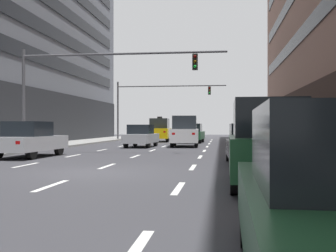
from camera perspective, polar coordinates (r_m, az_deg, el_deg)
ground_plane at (r=13.40m, az=-10.85°, el=-6.35°), size 120.00×120.00×0.00m
lane_stripe_l1_s4 at (r=16.45m, az=-19.21°, el=-5.17°), size 0.16×2.00×0.01m
lane_stripe_l1_s5 at (r=21.02m, az=-13.07°, el=-4.05°), size 0.16×2.00×0.01m
lane_stripe_l1_s6 at (r=25.76m, az=-9.17°, el=-3.32°), size 0.16×2.00×0.01m
lane_stripe_l1_s7 at (r=30.57m, az=-6.49°, el=-2.80°), size 0.16×2.00×0.01m
lane_stripe_l1_s8 at (r=35.44m, az=-4.54°, el=-2.42°), size 0.16×2.00×0.01m
lane_stripe_l1_s9 at (r=40.34m, az=-3.06°, el=-2.13°), size 0.16×2.00×0.01m
lane_stripe_l1_s10 at (r=45.27m, az=-1.91°, el=-1.91°), size 0.16×2.00×0.01m
lane_stripe_l2_s3 at (r=10.61m, az=-15.99°, el=-8.00°), size 0.16×2.00×0.01m
lane_stripe_l2_s4 at (r=15.30m, az=-8.49°, el=-5.55°), size 0.16×2.00×0.01m
lane_stripe_l2_s5 at (r=20.14m, az=-4.57°, el=-4.23°), size 0.16×2.00×0.01m
lane_stripe_l2_s6 at (r=25.04m, az=-2.19°, el=-3.41°), size 0.16×2.00×0.01m
lane_stripe_l2_s7 at (r=29.97m, az=-0.59°, el=-2.86°), size 0.16×2.00×0.01m
lane_stripe_l2_s8 at (r=34.92m, az=0.56°, el=-2.46°), size 0.16×2.00×0.01m
lane_stripe_l2_s9 at (r=39.89m, az=1.42°, el=-2.16°), size 0.16×2.00×0.01m
lane_stripe_l2_s10 at (r=44.86m, az=2.09°, el=-1.92°), size 0.16×2.00×0.01m
lane_stripe_l3_s3 at (r=9.81m, az=1.47°, el=-8.66°), size 0.16×2.00×0.01m
lane_stripe_l3_s4 at (r=14.75m, az=3.50°, el=-5.76°), size 0.16×2.00×0.01m
lane_stripe_l3_s5 at (r=19.72m, az=4.50°, el=-4.32°), size 0.16×2.00×0.01m
lane_stripe_l3_s6 at (r=24.71m, az=5.09°, el=-3.45°), size 0.16×2.00×0.01m
lane_stripe_l3_s7 at (r=29.70m, az=5.49°, el=-2.88°), size 0.16×2.00×0.01m
lane_stripe_l3_s8 at (r=34.69m, az=5.77°, el=-2.47°), size 0.16×2.00×0.01m
lane_stripe_l3_s9 at (r=39.68m, az=5.98°, el=-2.17°), size 0.16×2.00×0.01m
lane_stripe_l3_s10 at (r=44.68m, az=6.14°, el=-1.93°), size 0.16×2.00×0.01m
car_driving_0 at (r=29.58m, az=2.37°, el=-0.76°), size 2.13×4.67×2.22m
car_driving_1 at (r=36.47m, az=3.36°, el=-1.03°), size 2.10×4.65×1.72m
car_driving_2 at (r=20.54m, az=-18.75°, el=-1.81°), size 2.08×4.61×1.70m
car_driving_3 at (r=28.98m, az=-3.77°, el=-1.41°), size 1.93×4.31×1.59m
taxi_driving_4 at (r=39.33m, az=-1.16°, el=-0.58°), size 2.14×4.68×2.41m
car_parked_1 at (r=10.28m, az=13.65°, el=-2.40°), size 1.88×4.38×2.11m
car_parked_2 at (r=16.12m, az=11.39°, el=-2.52°), size 1.85×4.24×1.58m
traffic_signal_0 at (r=22.78m, az=-10.83°, el=6.89°), size 11.32×0.35×5.62m
traffic_signal_1 at (r=43.09m, az=-2.13°, el=3.93°), size 11.51×0.35×6.07m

